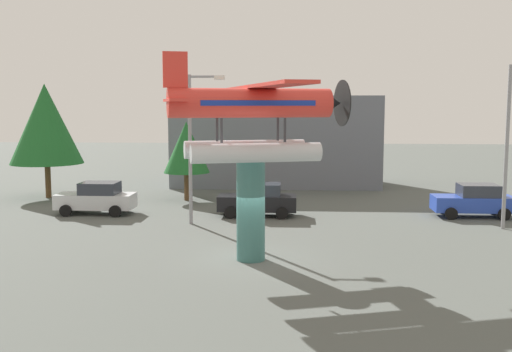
{
  "coord_description": "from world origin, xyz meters",
  "views": [
    {
      "loc": [
        1.72,
        -22.48,
        5.97
      ],
      "look_at": [
        0.0,
        3.0,
        2.91
      ],
      "focal_mm": 41.89,
      "sensor_mm": 36.0,
      "label": 1
    }
  ],
  "objects_px": {
    "car_far_blue": "(474,201)",
    "streetlight_secondary": "(512,135)",
    "car_mid_black": "(258,200)",
    "streetlight_primary": "(194,138)",
    "storefront_building": "(276,141)",
    "tree_west": "(46,124)",
    "display_pedestal": "(251,210)",
    "floatplane_monument": "(254,116)",
    "car_near_silver": "(97,198)",
    "tree_east": "(186,147)"
  },
  "relations": [
    {
      "from": "car_mid_black",
      "to": "car_far_blue",
      "type": "height_order",
      "value": "same"
    },
    {
      "from": "display_pedestal",
      "to": "car_mid_black",
      "type": "distance_m",
      "value": 9.25
    },
    {
      "from": "streetlight_secondary",
      "to": "storefront_building",
      "type": "relative_size",
      "value": 0.52
    },
    {
      "from": "floatplane_monument",
      "to": "storefront_building",
      "type": "bearing_deg",
      "value": 72.76
    },
    {
      "from": "car_near_silver",
      "to": "streetlight_primary",
      "type": "distance_m",
      "value": 7.19
    },
    {
      "from": "display_pedestal",
      "to": "floatplane_monument",
      "type": "bearing_deg",
      "value": 16.96
    },
    {
      "from": "car_mid_black",
      "to": "tree_west",
      "type": "height_order",
      "value": "tree_west"
    },
    {
      "from": "floatplane_monument",
      "to": "streetlight_secondary",
      "type": "bearing_deg",
      "value": 12.22
    },
    {
      "from": "storefront_building",
      "to": "tree_west",
      "type": "relative_size",
      "value": 2.06
    },
    {
      "from": "streetlight_primary",
      "to": "car_near_silver",
      "type": "bearing_deg",
      "value": 158.03
    },
    {
      "from": "tree_west",
      "to": "tree_east",
      "type": "height_order",
      "value": "tree_west"
    },
    {
      "from": "floatplane_monument",
      "to": "car_near_silver",
      "type": "distance_m",
      "value": 13.84
    },
    {
      "from": "car_far_blue",
      "to": "streetlight_secondary",
      "type": "height_order",
      "value": "streetlight_secondary"
    },
    {
      "from": "storefront_building",
      "to": "car_mid_black",
      "type": "bearing_deg",
      "value": -92.3
    },
    {
      "from": "car_mid_black",
      "to": "streetlight_primary",
      "type": "bearing_deg",
      "value": 37.88
    },
    {
      "from": "tree_west",
      "to": "storefront_building",
      "type": "bearing_deg",
      "value": 26.93
    },
    {
      "from": "car_mid_black",
      "to": "streetlight_primary",
      "type": "relative_size",
      "value": 0.56
    },
    {
      "from": "storefront_building",
      "to": "tree_east",
      "type": "distance_m",
      "value": 9.47
    },
    {
      "from": "car_mid_black",
      "to": "storefront_building",
      "type": "height_order",
      "value": "storefront_building"
    },
    {
      "from": "floatplane_monument",
      "to": "tree_west",
      "type": "relative_size",
      "value": 1.41
    },
    {
      "from": "car_mid_black",
      "to": "storefront_building",
      "type": "distance_m",
      "value": 13.05
    },
    {
      "from": "streetlight_primary",
      "to": "tree_east",
      "type": "height_order",
      "value": "streetlight_primary"
    },
    {
      "from": "car_far_blue",
      "to": "streetlight_secondary",
      "type": "relative_size",
      "value": 0.54
    },
    {
      "from": "car_mid_black",
      "to": "streetlight_secondary",
      "type": "height_order",
      "value": "streetlight_secondary"
    },
    {
      "from": "floatplane_monument",
      "to": "tree_west",
      "type": "bearing_deg",
      "value": 117.53
    },
    {
      "from": "car_mid_black",
      "to": "tree_west",
      "type": "relative_size",
      "value": 0.58
    },
    {
      "from": "car_near_silver",
      "to": "streetlight_primary",
      "type": "bearing_deg",
      "value": 158.03
    },
    {
      "from": "streetlight_secondary",
      "to": "tree_east",
      "type": "height_order",
      "value": "streetlight_secondary"
    },
    {
      "from": "car_far_blue",
      "to": "tree_west",
      "type": "distance_m",
      "value": 26.23
    },
    {
      "from": "car_near_silver",
      "to": "streetlight_primary",
      "type": "relative_size",
      "value": 0.56
    },
    {
      "from": "display_pedestal",
      "to": "car_near_silver",
      "type": "bearing_deg",
      "value": 135.03
    },
    {
      "from": "streetlight_primary",
      "to": "tree_west",
      "type": "height_order",
      "value": "streetlight_primary"
    },
    {
      "from": "display_pedestal",
      "to": "car_near_silver",
      "type": "distance_m",
      "value": 13.01
    },
    {
      "from": "car_far_blue",
      "to": "streetlight_secondary",
      "type": "bearing_deg",
      "value": 102.97
    },
    {
      "from": "tree_east",
      "to": "car_far_blue",
      "type": "bearing_deg",
      "value": -15.36
    },
    {
      "from": "display_pedestal",
      "to": "tree_east",
      "type": "xyz_separation_m",
      "value": [
        -5.09,
        14.17,
        1.38
      ]
    },
    {
      "from": "streetlight_primary",
      "to": "car_mid_black",
      "type": "bearing_deg",
      "value": 37.88
    },
    {
      "from": "car_far_blue",
      "to": "tree_west",
      "type": "xyz_separation_m",
      "value": [
        -25.47,
        4.97,
        3.86
      ]
    },
    {
      "from": "display_pedestal",
      "to": "streetlight_primary",
      "type": "distance_m",
      "value": 7.96
    },
    {
      "from": "floatplane_monument",
      "to": "tree_east",
      "type": "distance_m",
      "value": 15.23
    },
    {
      "from": "car_near_silver",
      "to": "streetlight_primary",
      "type": "xyz_separation_m",
      "value": [
        5.84,
        -2.36,
        3.46
      ]
    },
    {
      "from": "streetlight_primary",
      "to": "tree_west",
      "type": "distance_m",
      "value": 13.43
    },
    {
      "from": "floatplane_monument",
      "to": "streetlight_secondary",
      "type": "distance_m",
      "value": 13.57
    },
    {
      "from": "floatplane_monument",
      "to": "car_mid_black",
      "type": "distance_m",
      "value": 10.28
    },
    {
      "from": "car_mid_black",
      "to": "tree_east",
      "type": "relative_size",
      "value": 0.85
    },
    {
      "from": "streetlight_primary",
      "to": "streetlight_secondary",
      "type": "height_order",
      "value": "streetlight_secondary"
    },
    {
      "from": "storefront_building",
      "to": "car_far_blue",
      "type": "bearing_deg",
      "value": -48.21
    },
    {
      "from": "car_mid_black",
      "to": "streetlight_primary",
      "type": "distance_m",
      "value": 5.19
    },
    {
      "from": "streetlight_secondary",
      "to": "floatplane_monument",
      "type": "bearing_deg",
      "value": -150.81
    },
    {
      "from": "car_far_blue",
      "to": "streetlight_primary",
      "type": "relative_size",
      "value": 0.56
    }
  ]
}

